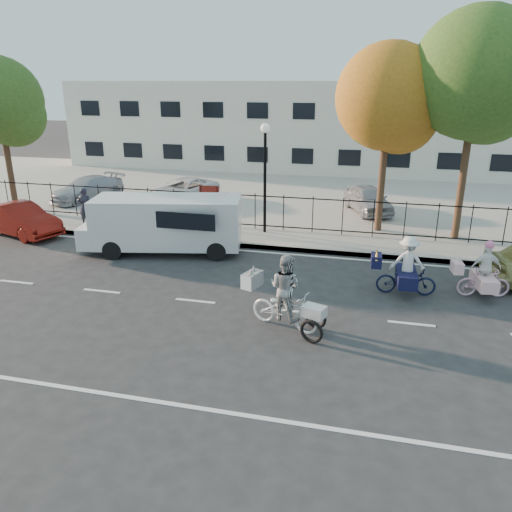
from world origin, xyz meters
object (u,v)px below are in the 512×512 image
(bull_bike, at_px, (406,271))
(lot_car_d, at_px, (368,199))
(red_sedan, at_px, (20,220))
(lot_car_b, at_px, (183,191))
(zebra_trike, at_px, (285,300))
(unicorn_bike, at_px, (484,276))
(lamppost, at_px, (265,159))
(pedestrian, at_px, (85,207))
(lot_car_a, at_px, (87,189))
(white_van, at_px, (165,222))

(bull_bike, height_order, lot_car_d, bull_bike)
(red_sedan, height_order, lot_car_b, lot_car_b)
(zebra_trike, bearing_deg, lot_car_d, 11.34)
(unicorn_bike, bearing_deg, lamppost, 50.90)
(zebra_trike, relative_size, lot_car_d, 0.63)
(unicorn_bike, xyz_separation_m, pedestrian, (-15.21, 3.68, 0.32))
(zebra_trike, relative_size, lot_car_b, 0.54)
(unicorn_bike, distance_m, bull_bike, 2.22)
(unicorn_bike, height_order, red_sedan, unicorn_bike)
(red_sedan, xyz_separation_m, lot_car_a, (-0.47, 5.79, 0.09))
(bull_bike, bearing_deg, lot_car_d, 5.85)
(red_sedan, xyz_separation_m, lot_car_d, (13.73, 6.67, 0.12))
(pedestrian, height_order, lot_car_a, pedestrian)
(bull_bike, xyz_separation_m, lot_car_b, (-10.60, 9.06, 0.02))
(white_van, distance_m, pedestrian, 5.03)
(lamppost, height_order, white_van, lamppost)
(unicorn_bike, height_order, lot_car_a, unicorn_bike)
(bull_bike, relative_size, lot_car_a, 0.47)
(lamppost, relative_size, lot_car_d, 1.18)
(lamppost, distance_m, red_sedan, 10.32)
(red_sedan, bearing_deg, zebra_trike, -95.09)
(white_van, height_order, lot_car_d, white_van)
(unicorn_bike, height_order, white_van, white_van)
(pedestrian, distance_m, lot_car_a, 5.02)
(lot_car_d, bearing_deg, lamppost, -154.01)
(pedestrian, bearing_deg, red_sedan, 17.89)
(red_sedan, bearing_deg, lot_car_a, 23.95)
(zebra_trike, xyz_separation_m, red_sedan, (-12.05, 5.46, -0.11))
(bull_bike, height_order, white_van, white_van)
(lamppost, bearing_deg, bull_bike, -41.93)
(lot_car_a, bearing_deg, unicorn_bike, -5.06)
(lamppost, xyz_separation_m, bull_bike, (5.36, -4.82, -2.40))
(unicorn_bike, height_order, pedestrian, pedestrian)
(pedestrian, bearing_deg, lamppost, 168.52)
(lot_car_b, bearing_deg, zebra_trike, -40.02)
(unicorn_bike, relative_size, lot_car_a, 0.43)
(white_van, relative_size, lot_car_a, 1.50)
(lamppost, xyz_separation_m, lot_car_a, (-10.22, 3.49, -2.37))
(bull_bike, bearing_deg, white_van, 74.43)
(lot_car_a, bearing_deg, lot_car_b, 27.69)
(lamppost, distance_m, pedestrian, 7.99)
(unicorn_bike, xyz_separation_m, bull_bike, (-2.20, -0.33, 0.08))
(pedestrian, relative_size, lot_car_a, 0.40)
(lamppost, bearing_deg, lot_car_a, 161.13)
(white_van, height_order, lot_car_a, white_van)
(lot_car_b, bearing_deg, lot_car_d, 18.63)
(unicorn_bike, bearing_deg, pedestrian, 68.00)
(red_sedan, bearing_deg, white_van, -75.72)
(lot_car_b, bearing_deg, white_van, -55.27)
(red_sedan, bearing_deg, pedestrian, -35.30)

